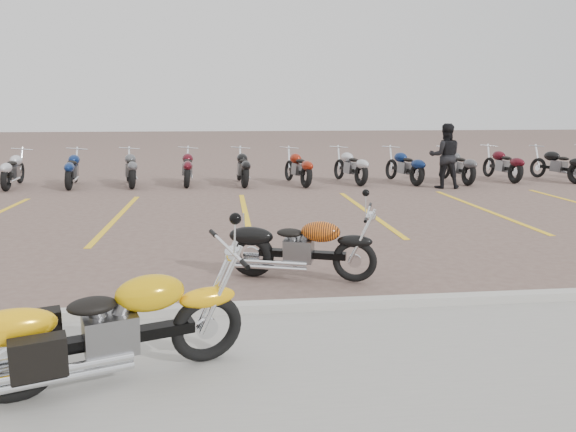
# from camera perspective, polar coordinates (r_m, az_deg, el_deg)

# --- Properties ---
(ground) EXTENTS (100.00, 100.00, 0.00)m
(ground) POSITION_cam_1_polar(r_m,az_deg,el_deg) (8.29, -3.20, -4.93)
(ground) COLOR #715A50
(ground) RESTS_ON ground
(curb) EXTENTS (60.00, 0.18, 0.12)m
(curb) POSITION_cam_1_polar(r_m,az_deg,el_deg) (6.37, -2.12, -9.28)
(curb) COLOR #ADAAA3
(curb) RESTS_ON ground
(parking_stripes) EXTENTS (38.00, 5.50, 0.01)m
(parking_stripes) POSITION_cam_1_polar(r_m,az_deg,el_deg) (12.18, -4.33, 0.19)
(parking_stripes) COLOR yellow
(parking_stripes) RESTS_ON ground
(yellow_cruiser) EXTENTS (2.13, 0.88, 0.91)m
(yellow_cruiser) POSITION_cam_1_polar(r_m,az_deg,el_deg) (4.94, -17.83, -11.04)
(yellow_cruiser) COLOR black
(yellow_cruiser) RESTS_ON ground
(flame_cruiser) EXTENTS (1.92, 0.77, 0.82)m
(flame_cruiser) POSITION_cam_1_polar(r_m,az_deg,el_deg) (7.47, 1.08, -3.45)
(flame_cruiser) COLOR black
(flame_cruiser) RESTS_ON ground
(person_b) EXTENTS (1.02, 0.87, 1.84)m
(person_b) POSITION_cam_1_polar(r_m,az_deg,el_deg) (16.70, 15.65, 5.89)
(person_b) COLOR black
(person_b) RESTS_ON ground
(bg_bike_row) EXTENTS (22.40, 2.08, 1.10)m
(bg_bike_row) POSITION_cam_1_polar(r_m,az_deg,el_deg) (16.98, -1.99, 5.10)
(bg_bike_row) COLOR black
(bg_bike_row) RESTS_ON ground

